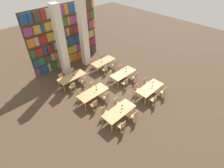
% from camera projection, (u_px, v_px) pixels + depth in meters
% --- Properties ---
extents(ground_plane, '(40.00, 40.00, 0.00)m').
position_uv_depth(ground_plane, '(110.00, 89.00, 14.26)').
color(ground_plane, '#4C3828').
extents(bookshelf_bank, '(6.98, 0.35, 5.50)m').
position_uv_depth(bookshelf_bank, '(65.00, 37.00, 15.84)').
color(bookshelf_bank, brown).
rests_on(bookshelf_bank, ground_plane).
extents(pillar_left, '(0.61, 0.61, 6.00)m').
position_uv_depth(pillar_left, '(61.00, 42.00, 14.28)').
color(pillar_left, silver).
rests_on(pillar_left, ground_plane).
extents(pillar_center, '(0.61, 0.61, 6.00)m').
position_uv_depth(pillar_center, '(84.00, 34.00, 15.55)').
color(pillar_center, silver).
rests_on(pillar_center, ground_plane).
extents(reading_table_0, '(2.32, 1.00, 0.76)m').
position_uv_depth(reading_table_0, '(119.00, 111.00, 11.40)').
color(reading_table_0, tan).
rests_on(reading_table_0, ground_plane).
extents(chair_0, '(0.42, 0.40, 0.87)m').
position_uv_depth(chair_0, '(122.00, 126.00, 10.78)').
color(chair_0, tan).
rests_on(chair_0, ground_plane).
extents(chair_1, '(0.42, 0.40, 0.87)m').
position_uv_depth(chair_1, '(104.00, 112.00, 11.66)').
color(chair_1, tan).
rests_on(chair_1, ground_plane).
extents(chair_2, '(0.42, 0.40, 0.87)m').
position_uv_depth(chair_2, '(134.00, 115.00, 11.43)').
color(chair_2, tan).
rests_on(chair_2, ground_plane).
extents(chair_3, '(0.42, 0.40, 0.87)m').
position_uv_depth(chair_3, '(117.00, 103.00, 12.31)').
color(chair_3, tan).
rests_on(chair_3, ground_plane).
extents(desk_lamp_0, '(0.14, 0.14, 0.40)m').
position_uv_depth(desk_lamp_0, '(122.00, 106.00, 11.31)').
color(desk_lamp_0, black).
rests_on(desk_lamp_0, reading_table_0).
extents(reading_table_1, '(2.32, 1.00, 0.76)m').
position_uv_depth(reading_table_1, '(150.00, 88.00, 13.26)').
color(reading_table_1, tan).
rests_on(reading_table_1, ground_plane).
extents(chair_4, '(0.42, 0.40, 0.87)m').
position_uv_depth(chair_4, '(153.00, 99.00, 12.63)').
color(chair_4, tan).
rests_on(chair_4, ground_plane).
extents(chair_5, '(0.42, 0.40, 0.87)m').
position_uv_depth(chair_5, '(137.00, 89.00, 13.50)').
color(chair_5, tan).
rests_on(chair_5, ground_plane).
extents(chair_6, '(0.42, 0.40, 0.87)m').
position_uv_depth(chair_6, '(163.00, 92.00, 13.30)').
color(chair_6, tan).
rests_on(chair_6, ground_plane).
extents(chair_7, '(0.42, 0.40, 0.87)m').
position_uv_depth(chair_7, '(146.00, 83.00, 14.18)').
color(chair_7, tan).
rests_on(chair_7, ground_plane).
extents(desk_lamp_1, '(0.14, 0.14, 0.43)m').
position_uv_depth(desk_lamp_1, '(153.00, 83.00, 13.20)').
color(desk_lamp_1, black).
rests_on(desk_lamp_1, reading_table_1).
extents(reading_table_2, '(2.32, 1.00, 0.76)m').
position_uv_depth(reading_table_2, '(93.00, 93.00, 12.84)').
color(reading_table_2, tan).
rests_on(reading_table_2, ground_plane).
extents(chair_8, '(0.42, 0.40, 0.87)m').
position_uv_depth(chair_8, '(94.00, 104.00, 12.22)').
color(chair_8, tan).
rests_on(chair_8, ground_plane).
extents(chair_9, '(0.42, 0.40, 0.87)m').
position_uv_depth(chair_9, '(80.00, 94.00, 13.10)').
color(chair_9, tan).
rests_on(chair_9, ground_plane).
extents(chair_10, '(0.42, 0.40, 0.87)m').
position_uv_depth(chair_10, '(106.00, 97.00, 12.86)').
color(chair_10, tan).
rests_on(chair_10, ground_plane).
extents(chair_11, '(0.42, 0.40, 0.87)m').
position_uv_depth(chair_11, '(93.00, 87.00, 13.74)').
color(chair_11, tan).
rests_on(chair_11, ground_plane).
extents(desk_lamp_2, '(0.14, 0.14, 0.42)m').
position_uv_depth(desk_lamp_2, '(96.00, 87.00, 12.84)').
color(desk_lamp_2, black).
rests_on(desk_lamp_2, reading_table_2).
extents(reading_table_3, '(2.32, 1.00, 0.76)m').
position_uv_depth(reading_table_3, '(123.00, 74.00, 14.79)').
color(reading_table_3, tan).
rests_on(reading_table_3, ground_plane).
extents(chair_12, '(0.42, 0.40, 0.87)m').
position_uv_depth(chair_12, '(125.00, 83.00, 14.14)').
color(chair_12, tan).
rests_on(chair_12, ground_plane).
extents(chair_13, '(0.42, 0.40, 0.87)m').
position_uv_depth(chair_13, '(112.00, 75.00, 15.02)').
color(chair_13, tan).
rests_on(chair_13, ground_plane).
extents(chair_14, '(0.42, 0.40, 0.87)m').
position_uv_depth(chair_14, '(135.00, 77.00, 14.81)').
color(chair_14, tan).
rests_on(chair_14, ground_plane).
extents(chair_15, '(0.42, 0.40, 0.87)m').
position_uv_depth(chair_15, '(121.00, 69.00, 15.69)').
color(chair_15, tan).
rests_on(chair_15, ground_plane).
extents(desk_lamp_3, '(0.14, 0.14, 0.42)m').
position_uv_depth(desk_lamp_3, '(126.00, 69.00, 14.72)').
color(desk_lamp_3, black).
rests_on(desk_lamp_3, reading_table_3).
extents(reading_table_4, '(2.32, 1.00, 0.76)m').
position_uv_depth(reading_table_4, '(72.00, 77.00, 14.38)').
color(reading_table_4, tan).
rests_on(reading_table_4, ground_plane).
extents(chair_16, '(0.42, 0.40, 0.87)m').
position_uv_depth(chair_16, '(72.00, 86.00, 13.79)').
color(chair_16, tan).
rests_on(chair_16, ground_plane).
extents(chair_17, '(0.42, 0.40, 0.87)m').
position_uv_depth(chair_17, '(62.00, 78.00, 14.67)').
color(chair_17, tan).
rests_on(chair_17, ground_plane).
extents(chair_18, '(0.42, 0.40, 0.87)m').
position_uv_depth(chair_18, '(84.00, 80.00, 14.41)').
color(chair_18, tan).
rests_on(chair_18, ground_plane).
extents(chair_19, '(0.42, 0.40, 0.87)m').
position_uv_depth(chair_19, '(73.00, 73.00, 15.29)').
color(chair_19, tan).
rests_on(chair_19, ground_plane).
extents(desk_lamp_4, '(0.14, 0.14, 0.43)m').
position_uv_depth(desk_lamp_4, '(73.00, 73.00, 14.27)').
color(desk_lamp_4, black).
rests_on(desk_lamp_4, reading_table_4).
extents(reading_table_5, '(2.32, 1.00, 0.76)m').
position_uv_depth(reading_table_5, '(103.00, 62.00, 16.30)').
color(reading_table_5, tan).
rests_on(reading_table_5, ground_plane).
extents(chair_20, '(0.42, 0.40, 0.87)m').
position_uv_depth(chair_20, '(105.00, 69.00, 15.70)').
color(chair_20, tan).
rests_on(chair_20, ground_plane).
extents(chair_21, '(0.42, 0.40, 0.87)m').
position_uv_depth(chair_21, '(94.00, 63.00, 16.58)').
color(chair_21, tan).
rests_on(chair_21, ground_plane).
extents(chair_22, '(0.42, 0.40, 0.87)m').
position_uv_depth(chair_22, '(114.00, 64.00, 16.34)').
color(chair_22, tan).
rests_on(chair_22, ground_plane).
extents(chair_23, '(0.42, 0.40, 0.87)m').
position_uv_depth(chair_23, '(103.00, 58.00, 17.22)').
color(chair_23, tan).
rests_on(chair_23, ground_plane).
extents(desk_lamp_5, '(0.14, 0.14, 0.49)m').
position_uv_depth(desk_lamp_5, '(101.00, 59.00, 15.91)').
color(desk_lamp_5, black).
rests_on(desk_lamp_5, reading_table_5).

